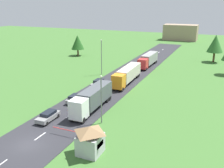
% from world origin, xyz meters
% --- Properties ---
extents(ground_plane, '(280.00, 280.00, 0.00)m').
position_xyz_m(ground_plane, '(0.00, 0.00, 0.00)').
color(ground_plane, '#3D6B2D').
extents(road, '(10.00, 140.00, 0.06)m').
position_xyz_m(road, '(0.00, 24.50, 0.03)').
color(road, '#2B2B30').
rests_on(road, ground).
extents(lane_marking_centre, '(0.16, 119.87, 0.01)m').
position_xyz_m(lane_marking_centre, '(0.00, 20.56, 0.07)').
color(lane_marking_centre, white).
rests_on(lane_marking_centre, road).
extents(truck_lead, '(2.80, 12.27, 3.71)m').
position_xyz_m(truck_lead, '(2.35, 14.00, 2.20)').
color(truck_lead, white).
rests_on(truck_lead, road).
extents(truck_second, '(2.86, 14.05, 3.52)m').
position_xyz_m(truck_second, '(2.42, 31.35, 2.11)').
color(truck_second, orange).
rests_on(truck_second, road).
extents(truck_third, '(2.64, 12.50, 3.53)m').
position_xyz_m(truck_third, '(2.31, 49.54, 2.08)').
color(truck_third, red).
rests_on(truck_third, road).
extents(car_lead, '(1.95, 4.51, 1.47)m').
position_xyz_m(car_lead, '(-2.09, 7.19, 0.83)').
color(car_lead, gray).
rests_on(car_lead, road).
extents(car_second, '(1.83, 4.25, 1.52)m').
position_xyz_m(car_second, '(-2.29, 15.67, 0.85)').
color(car_second, gray).
rests_on(car_second, road).
extents(car_third, '(1.92, 4.36, 1.55)m').
position_xyz_m(car_third, '(-2.58, 26.17, 0.86)').
color(car_third, gray).
rests_on(car_third, road).
extents(guard_booth, '(3.20, 3.37, 3.73)m').
position_xyz_m(guard_booth, '(8.51, 1.57, 1.89)').
color(guard_booth, '#B2B2B7').
rests_on(guard_booth, ground).
extents(barrier_gate, '(4.64, 0.28, 1.05)m').
position_xyz_m(barrier_gate, '(4.80, 4.07, 0.69)').
color(barrier_gate, orange).
rests_on(barrier_gate, ground).
extents(person_lead, '(0.38, 0.22, 1.62)m').
position_xyz_m(person_lead, '(8.58, 0.90, 0.84)').
color(person_lead, orange).
rests_on(person_lead, ground).
extents(lamppost_lead, '(0.36, 0.36, 7.78)m').
position_xyz_m(lamppost_lead, '(6.11, 9.81, 4.36)').
color(lamppost_lead, slate).
rests_on(lamppost_lead, ground).
extents(lamppost_second, '(0.36, 0.36, 9.13)m').
position_xyz_m(lamppost_second, '(-6.33, 35.77, 5.05)').
color(lamppost_second, slate).
rests_on(lamppost_second, ground).
extents(tree_oak, '(4.89, 4.89, 8.59)m').
position_xyz_m(tree_oak, '(19.79, 63.24, 5.86)').
color(tree_oak, '#513823').
rests_on(tree_oak, ground).
extents(tree_maple, '(4.47, 4.47, 7.24)m').
position_xyz_m(tree_maple, '(-25.01, 55.28, 4.75)').
color(tree_maple, '#513823').
rests_on(tree_maple, ground).
extents(distant_building, '(16.11, 8.25, 7.62)m').
position_xyz_m(distant_building, '(1.61, 110.05, 3.81)').
color(distant_building, '#9E846B').
rests_on(distant_building, ground).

